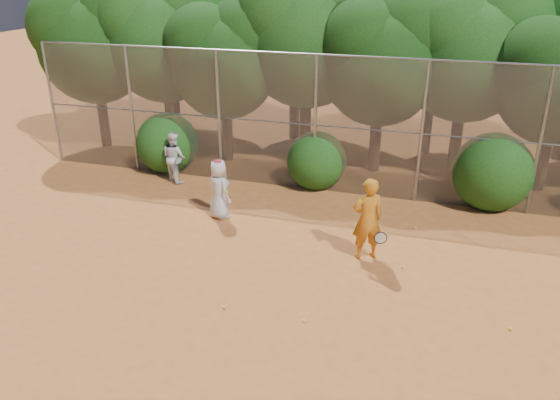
% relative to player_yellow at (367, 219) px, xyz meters
% --- Properties ---
extents(ground, '(80.00, 80.00, 0.00)m').
position_rel_player_yellow_xyz_m(ground, '(-1.13, -2.31, -0.98)').
color(ground, '#A95A26').
rests_on(ground, ground).
extents(fence_back, '(20.05, 0.09, 4.03)m').
position_rel_player_yellow_xyz_m(fence_back, '(-1.25, 3.69, 1.07)').
color(fence_back, gray).
rests_on(fence_back, ground).
extents(tree_0, '(4.38, 3.81, 6.00)m').
position_rel_player_yellow_xyz_m(tree_0, '(-10.57, 5.73, 2.95)').
color(tree_0, black).
rests_on(tree_0, ground).
extents(tree_1, '(4.64, 4.03, 6.35)m').
position_rel_player_yellow_xyz_m(tree_1, '(-8.07, 6.23, 3.18)').
color(tree_1, black).
rests_on(tree_1, ground).
extents(tree_2, '(3.99, 3.47, 5.47)m').
position_rel_player_yellow_xyz_m(tree_2, '(-5.58, 5.53, 2.60)').
color(tree_2, black).
rests_on(tree_2, ground).
extents(tree_3, '(4.89, 4.26, 6.70)m').
position_rel_player_yellow_xyz_m(tree_3, '(-3.07, 6.54, 3.41)').
color(tree_3, black).
rests_on(tree_3, ground).
extents(tree_4, '(4.19, 3.64, 5.73)m').
position_rel_player_yellow_xyz_m(tree_4, '(-0.58, 5.93, 2.78)').
color(tree_4, black).
rests_on(tree_4, ground).
extents(tree_5, '(4.51, 3.92, 6.17)m').
position_rel_player_yellow_xyz_m(tree_5, '(1.93, 6.73, 3.07)').
color(tree_5, black).
rests_on(tree_5, ground).
extents(tree_9, '(4.83, 4.20, 6.62)m').
position_rel_player_yellow_xyz_m(tree_9, '(-9.07, 8.54, 3.36)').
color(tree_9, black).
rests_on(tree_9, ground).
extents(tree_10, '(5.15, 4.48, 7.06)m').
position_rel_player_yellow_xyz_m(tree_10, '(-4.06, 8.74, 3.65)').
color(tree_10, black).
rests_on(tree_10, ground).
extents(tree_11, '(4.64, 4.03, 6.35)m').
position_rel_player_yellow_xyz_m(tree_11, '(0.93, 8.33, 3.18)').
color(tree_11, black).
rests_on(tree_11, ground).
extents(bush_0, '(2.00, 2.00, 2.00)m').
position_rel_player_yellow_xyz_m(bush_0, '(-7.13, 3.99, 0.02)').
color(bush_0, '#154210').
rests_on(bush_0, ground).
extents(bush_1, '(1.80, 1.80, 1.80)m').
position_rel_player_yellow_xyz_m(bush_1, '(-2.13, 3.99, -0.08)').
color(bush_1, '#154210').
rests_on(bush_1, ground).
extents(bush_2, '(2.20, 2.20, 2.20)m').
position_rel_player_yellow_xyz_m(bush_2, '(2.87, 3.99, 0.12)').
color(bush_2, '#154210').
rests_on(bush_2, ground).
extents(player_yellow, '(0.93, 0.76, 1.97)m').
position_rel_player_yellow_xyz_m(player_yellow, '(0.00, 0.00, 0.00)').
color(player_yellow, '#C67117').
rests_on(player_yellow, ground).
extents(player_teen, '(0.94, 0.88, 1.64)m').
position_rel_player_yellow_xyz_m(player_teen, '(-4.08, 1.05, -0.17)').
color(player_teen, silver).
rests_on(player_teen, ground).
extents(player_white, '(0.97, 0.92, 1.59)m').
position_rel_player_yellow_xyz_m(player_white, '(-6.44, 3.09, -0.19)').
color(player_white, white).
rests_on(player_white, ground).
extents(ball_0, '(0.07, 0.07, 0.07)m').
position_rel_player_yellow_xyz_m(ball_0, '(0.89, -0.28, -0.95)').
color(ball_0, '#BDDB27').
rests_on(ball_0, ground).
extents(ball_1, '(0.07, 0.07, 0.07)m').
position_rel_player_yellow_xyz_m(ball_1, '(-0.73, -2.86, -0.95)').
color(ball_1, '#BDDB27').
rests_on(ball_1, ground).
extents(ball_2, '(0.07, 0.07, 0.07)m').
position_rel_player_yellow_xyz_m(ball_2, '(3.04, -1.98, -0.95)').
color(ball_2, '#BDDB27').
rests_on(ball_2, ground).
extents(ball_3, '(0.07, 0.07, 0.07)m').
position_rel_player_yellow_xyz_m(ball_3, '(-2.35, -2.90, -0.95)').
color(ball_3, '#BDDB27').
rests_on(ball_3, ground).
extents(ball_4, '(0.07, 0.07, 0.07)m').
position_rel_player_yellow_xyz_m(ball_4, '(1.03, 1.84, -0.95)').
color(ball_4, '#BDDB27').
rests_on(ball_4, ground).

